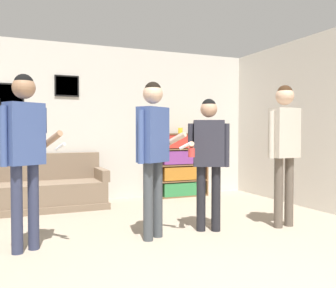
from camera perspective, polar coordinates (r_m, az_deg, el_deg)
The scene contains 9 objects.
wall_back at distance 6.68m, azimuth -9.81°, elevation 3.14°, with size 7.96×0.08×2.70m.
wall_right at distance 5.99m, azimuth 23.54°, elevation 3.13°, with size 0.06×7.10×2.70m.
couch at distance 6.17m, azimuth -18.46°, elevation -6.77°, with size 1.91×0.80×0.85m.
bookshelf at distance 6.97m, azimuth 2.08°, elevation -3.21°, with size 0.97×0.30×1.17m.
person_player_foreground_left at distance 3.98m, azimuth -21.02°, elevation 0.34°, with size 0.60×0.40×1.77m.
person_player_foreground_center at distance 4.17m, azimuth -2.29°, elevation 0.35°, with size 0.60×0.38×1.76m.
person_watcher_holding_cup at distance 4.53m, azimuth 6.20°, elevation -1.03°, with size 0.57×0.35×1.60m.
person_spectator_near_bookshelf at distance 4.92m, azimuth 17.31°, elevation 0.72°, with size 0.50×0.23×1.79m.
drinking_cup at distance 6.93m, azimuth 1.90°, elevation 2.06°, with size 0.09×0.09×0.10m.
Camera 1 is at (-1.54, -1.77, 1.20)m, focal length 40.00 mm.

